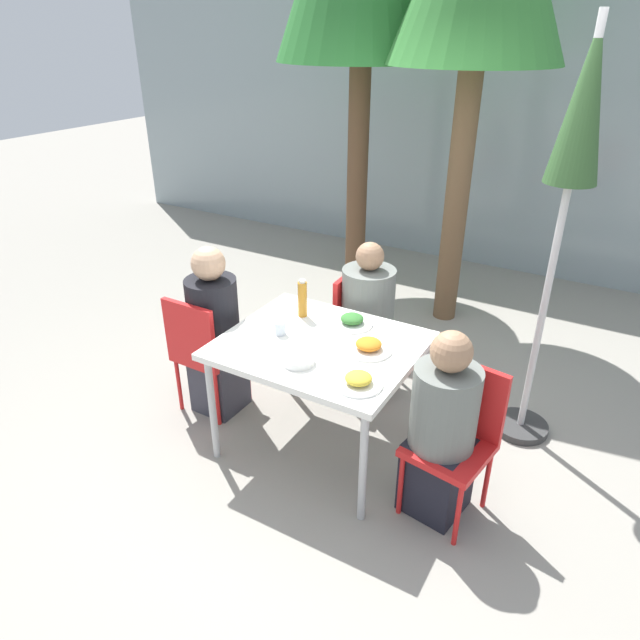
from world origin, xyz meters
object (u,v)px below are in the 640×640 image
chair_right (457,430)px  closed_umbrella (576,147)px  person_far (367,325)px  person_left (215,336)px  person_right (442,431)px  bottle (302,299)px  chair_far (359,322)px  drinking_cup (280,328)px  salad_bowl (298,360)px  chair_left (202,347)px

chair_right → closed_umbrella: size_ratio=0.35×
person_far → person_left: bearing=-50.2°
person_right → bottle: person_right is taller
closed_umbrella → bottle: closed_umbrella is taller
chair_far → drinking_cup: chair_far is taller
person_right → closed_umbrella: (0.27, 0.94, 1.33)m
person_far → drinking_cup: (-0.22, -0.76, 0.27)m
person_right → person_far: bearing=-36.0°
drinking_cup → person_left: bearing=175.9°
chair_far → salad_bowl: 1.07m
person_left → chair_right: bearing=-1.8°
chair_far → person_far: size_ratio=0.76×
chair_far → salad_bowl: chair_far is taller
person_right → chair_far: (-0.94, 0.91, -0.01)m
chair_left → chair_far: (0.74, 0.85, 0.00)m
person_right → person_far: size_ratio=0.97×
chair_left → chair_far: bearing=49.4°
closed_umbrella → salad_bowl: closed_umbrella is taller
person_right → bottle: bearing=-9.9°
chair_right → person_right: 0.10m
person_far → salad_bowl: 1.02m
bottle → closed_umbrella: bearing=22.5°
closed_umbrella → drinking_cup: (-1.34, -0.84, -1.05)m
person_far → bottle: person_far is taller
person_right → chair_left: bearing=7.1°
chair_left → drinking_cup: bearing=4.5°
person_left → chair_right: 1.69m
person_far → salad_bowl: person_far is taller
drinking_cup → salad_bowl: bearing=-39.8°
person_right → closed_umbrella: 1.65m
person_left → person_right: 1.64m
person_far → closed_umbrella: closed_umbrella is taller
person_left → salad_bowl: (0.83, -0.27, 0.21)m
chair_right → person_right: size_ratio=0.78×
chair_far → chair_left: bearing=-44.4°
person_right → closed_umbrella: closed_umbrella is taller
closed_umbrella → chair_left: bearing=-155.8°
chair_left → person_left: size_ratio=0.72×
chair_far → person_far: bearing=58.1°
salad_bowl → drinking_cup: bearing=140.2°
chair_left → chair_right: same height
chair_far → closed_umbrella: closed_umbrella is taller
chair_right → chair_left: bearing=9.6°
closed_umbrella → chair_right: bearing=-103.1°
chair_left → person_left: bearing=58.1°
bottle → salad_bowl: bearing=-60.6°
drinking_cup → person_right: bearing=-5.5°
person_left → person_far: (0.77, 0.72, -0.04)m
chair_far → chair_right: bearing=46.9°
person_left → person_far: person_left is taller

